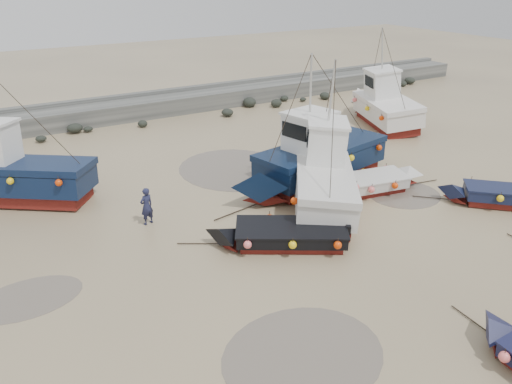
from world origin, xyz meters
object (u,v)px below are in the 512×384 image
at_px(cabin_boat_0, 0,173).
at_px(cabin_boat_3, 385,103).
at_px(dinghy_4, 281,233).
at_px(cabin_boat_2, 313,158).
at_px(cabin_boat_1, 321,173).
at_px(person, 148,224).
at_px(dinghy_6, 498,193).
at_px(dinghy_5, 379,180).

xyz_separation_m(cabin_boat_0, cabin_boat_3, (23.38, 0.39, 0.03)).
xyz_separation_m(dinghy_4, cabin_boat_2, (4.55, 4.16, 0.80)).
xyz_separation_m(cabin_boat_0, cabin_boat_1, (12.26, -7.20, -0.01)).
xyz_separation_m(cabin_boat_0, person, (4.77, -5.42, -1.35)).
bearing_deg(cabin_boat_0, cabin_boat_2, -77.47).
bearing_deg(dinghy_4, dinghy_6, -69.27).
distance_m(cabin_boat_3, person, 19.54).
relative_size(dinghy_6, person, 2.91).
distance_m(dinghy_4, dinghy_5, 7.00).
height_order(dinghy_5, cabin_boat_1, cabin_boat_1).
relative_size(cabin_boat_3, person, 5.58).
height_order(dinghy_6, cabin_boat_0, cabin_boat_0).
bearing_deg(cabin_boat_2, dinghy_4, 121.60).
xyz_separation_m(dinghy_4, cabin_boat_1, (3.72, 2.48, 0.80)).
bearing_deg(cabin_boat_0, cabin_boat_1, -85.02).
bearing_deg(person, cabin_boat_1, 149.17).
bearing_deg(person, cabin_boat_2, 161.87).
bearing_deg(cabin_boat_3, cabin_boat_1, -125.05).
bearing_deg(cabin_boat_3, person, -142.00).
xyz_separation_m(dinghy_6, person, (-13.95, 6.14, -0.55)).
distance_m(dinghy_5, cabin_boat_1, 3.16).
bearing_deg(dinghy_5, dinghy_6, 52.03).
distance_m(dinghy_5, cabin_boat_2, 3.23).
height_order(cabin_boat_0, cabin_boat_2, same).
distance_m(dinghy_4, cabin_boat_1, 4.55).
distance_m(cabin_boat_2, person, 8.41).
height_order(dinghy_4, cabin_boat_1, cabin_boat_1).
xyz_separation_m(dinghy_4, dinghy_6, (10.19, -1.88, 0.01)).
relative_size(dinghy_4, dinghy_6, 1.27).
distance_m(cabin_boat_1, cabin_boat_3, 13.47).
relative_size(dinghy_6, cabin_boat_2, 0.46).
bearing_deg(cabin_boat_1, cabin_boat_0, -175.90).
bearing_deg(cabin_boat_2, cabin_boat_0, 56.24).
height_order(cabin_boat_1, cabin_boat_3, same).
relative_size(cabin_boat_0, cabin_boat_2, 0.85).
bearing_deg(cabin_boat_1, cabin_boat_2, 98.43).
bearing_deg(cabin_boat_1, cabin_boat_3, 68.82).
distance_m(dinghy_5, cabin_boat_3, 11.54).
xyz_separation_m(cabin_boat_2, cabin_boat_3, (10.30, 5.91, 0.04)).
height_order(dinghy_4, cabin_boat_0, cabin_boat_0).
bearing_deg(dinghy_4, cabin_boat_1, -25.10).
height_order(cabin_boat_0, person, cabin_boat_0).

